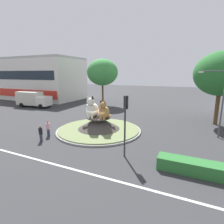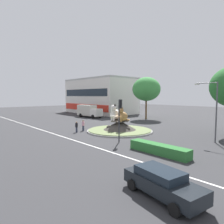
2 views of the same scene
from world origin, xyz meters
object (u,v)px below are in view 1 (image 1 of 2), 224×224
(streetlight_arm, at_px, (220,99))
(pedestrian_black_shirt, at_px, (41,133))
(delivery_box_truck, at_px, (33,99))
(pedestrian_pink_shirt, at_px, (48,128))
(cat_statue_tabby, at_px, (104,111))
(traffic_light_mast, at_px, (125,115))
(second_tree_near_tower, at_px, (221,74))
(broadleaf_tree_behind_island, at_px, (102,72))
(cat_statue_white, at_px, (92,109))
(shophouse_block, at_px, (40,79))

(streetlight_arm, xyz_separation_m, pedestrian_black_shirt, (-15.93, -8.45, -3.29))
(delivery_box_truck, bearing_deg, pedestrian_black_shirt, -44.43)
(pedestrian_pink_shirt, bearing_deg, cat_statue_tabby, -107.09)
(traffic_light_mast, relative_size, second_tree_near_tower, 0.53)
(second_tree_near_tower, distance_m, streetlight_arm, 6.19)
(second_tree_near_tower, height_order, delivery_box_truck, second_tree_near_tower)
(delivery_box_truck, bearing_deg, traffic_light_mast, -32.00)
(broadleaf_tree_behind_island, relative_size, pedestrian_black_shirt, 6.02)
(cat_statue_tabby, bearing_deg, pedestrian_black_shirt, -53.94)
(traffic_light_mast, relative_size, streetlight_arm, 0.71)
(streetlight_arm, bearing_deg, broadleaf_tree_behind_island, -36.44)
(second_tree_near_tower, relative_size, streetlight_arm, 1.35)
(broadleaf_tree_behind_island, bearing_deg, cat_statue_tabby, -62.07)
(traffic_light_mast, distance_m, second_tree_near_tower, 16.00)
(cat_statue_tabby, height_order, streetlight_arm, streetlight_arm)
(cat_statue_white, bearing_deg, streetlight_arm, 92.67)
(cat_statue_tabby, distance_m, pedestrian_black_shirt, 6.96)
(second_tree_near_tower, xyz_separation_m, delivery_box_truck, (-32.26, -0.85, -4.96))
(broadleaf_tree_behind_island, height_order, second_tree_near_tower, broadleaf_tree_behind_island)
(broadleaf_tree_behind_island, xyz_separation_m, delivery_box_truck, (-11.85, -7.72, -5.24))
(cat_statue_white, height_order, delivery_box_truck, cat_statue_white)
(pedestrian_black_shirt, bearing_deg, cat_statue_white, 19.94)
(cat_statue_tabby, bearing_deg, shophouse_block, -135.15)
(cat_statue_white, distance_m, broadleaf_tree_behind_island, 17.84)
(streetlight_arm, bearing_deg, traffic_light_mast, 43.95)
(cat_statue_white, distance_m, streetlight_arm, 13.51)
(shophouse_block, bearing_deg, delivery_box_truck, -50.96)
(delivery_box_truck, bearing_deg, cat_statue_white, -27.98)
(streetlight_arm, bearing_deg, pedestrian_black_shirt, 23.71)
(shophouse_block, distance_m, streetlight_arm, 42.82)
(cat_statue_tabby, height_order, delivery_box_truck, cat_statue_tabby)
(shophouse_block, xyz_separation_m, streetlight_arm, (40.11, -14.94, -1.16))
(cat_statue_white, height_order, broadleaf_tree_behind_island, broadleaf_tree_behind_island)
(streetlight_arm, relative_size, pedestrian_pink_shirt, 4.20)
(cat_statue_white, bearing_deg, delivery_box_truck, -125.40)
(shophouse_block, relative_size, delivery_box_truck, 3.03)
(traffic_light_mast, distance_m, delivery_box_truck, 27.76)
(pedestrian_black_shirt, bearing_deg, streetlight_arm, -12.08)
(cat_statue_tabby, distance_m, second_tree_near_tower, 15.57)
(pedestrian_pink_shirt, bearing_deg, pedestrian_black_shirt, 142.44)
(pedestrian_pink_shirt, bearing_deg, delivery_box_truck, -1.32)
(cat_statue_tabby, xyz_separation_m, pedestrian_black_shirt, (-4.48, -5.08, -1.61))
(cat_statue_white, relative_size, delivery_box_truck, 0.36)
(pedestrian_black_shirt, bearing_deg, shophouse_block, 95.90)
(cat_statue_white, xyz_separation_m, cat_statue_tabby, (1.54, -0.01, -0.15))
(cat_statue_tabby, xyz_separation_m, delivery_box_truck, (-20.27, 8.18, -0.81))
(shophouse_block, bearing_deg, cat_statue_white, -34.57)
(pedestrian_black_shirt, xyz_separation_m, delivery_box_truck, (-15.80, 13.26, 0.80))
(second_tree_near_tower, distance_m, pedestrian_pink_shirt, 21.87)
(traffic_light_mast, height_order, streetlight_arm, streetlight_arm)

